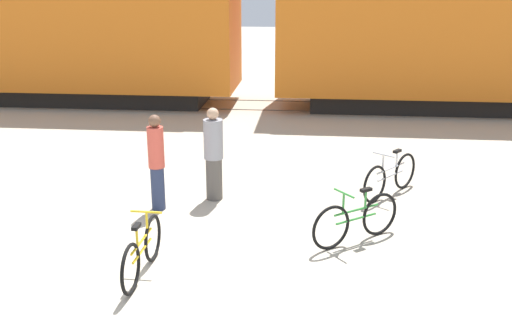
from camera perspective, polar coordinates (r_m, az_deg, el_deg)
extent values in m
plane|color=#B2A893|center=(8.79, -7.15, -10.60)|extent=(80.00, 80.00, 0.00)
cube|color=black|center=(21.29, -19.79, 6.06)|extent=(11.03, 2.20, 0.55)
cube|color=orange|center=(21.01, -20.40, 11.80)|extent=(13.14, 2.93, 3.75)
cube|color=black|center=(20.02, 21.27, 5.23)|extent=(11.03, 2.20, 0.55)
cube|color=orange|center=(19.72, 21.97, 11.33)|extent=(13.14, 2.93, 3.75)
cube|color=#4C4238|center=(18.71, -0.12, 4.80)|extent=(68.55, 0.07, 0.01)
cube|color=#4C4238|center=(20.11, 0.29, 5.70)|extent=(68.55, 0.07, 0.01)
torus|color=black|center=(11.30, 11.23, -2.28)|extent=(0.49, 0.60, 0.72)
torus|color=black|center=(12.18, 13.99, -1.03)|extent=(0.49, 0.60, 0.72)
cylinder|color=silver|center=(11.68, 12.73, -0.78)|extent=(0.61, 0.76, 0.04)
cylinder|color=silver|center=(11.72, 12.68, -1.48)|extent=(0.56, 0.70, 0.04)
cylinder|color=silver|center=(11.79, 13.25, 0.13)|extent=(0.04, 0.04, 0.30)
cube|color=black|center=(11.74, 13.31, 0.83)|extent=(0.19, 0.21, 0.05)
cylinder|color=silver|center=(11.39, 12.00, -0.31)|extent=(0.04, 0.04, 0.34)
cylinder|color=silver|center=(11.34, 12.06, 0.50)|extent=(0.38, 0.31, 0.03)
torus|color=black|center=(9.07, -9.81, -7.33)|extent=(0.08, 0.71, 0.70)
torus|color=black|center=(8.24, -11.86, -10.13)|extent=(0.08, 0.71, 0.70)
cylinder|color=gold|center=(8.57, -10.85, -7.58)|extent=(0.07, 0.86, 0.04)
cylinder|color=gold|center=(8.64, -10.79, -8.47)|extent=(0.07, 0.78, 0.04)
cylinder|color=gold|center=(8.36, -11.28, -7.15)|extent=(0.04, 0.04, 0.29)
cube|color=black|center=(8.31, -11.34, -6.23)|extent=(0.09, 0.20, 0.05)
cylinder|color=gold|center=(8.74, -10.35, -5.88)|extent=(0.04, 0.04, 0.33)
cylinder|color=gold|center=(8.68, -10.41, -4.89)|extent=(0.46, 0.05, 0.03)
torus|color=black|center=(9.33, 7.16, -6.41)|extent=(0.60, 0.48, 0.72)
torus|color=black|center=(9.95, 11.70, -5.08)|extent=(0.60, 0.48, 0.72)
cylinder|color=#338C38|center=(9.56, 9.56, -4.71)|extent=(0.72, 0.57, 0.04)
cylinder|color=#338C38|center=(9.62, 9.51, -5.54)|extent=(0.66, 0.52, 0.04)
cylinder|color=#338C38|center=(9.62, 10.39, -3.65)|extent=(0.04, 0.04, 0.30)
cube|color=black|center=(9.57, 10.44, -2.81)|extent=(0.21, 0.19, 0.05)
cylinder|color=#338C38|center=(9.33, 8.33, -4.11)|extent=(0.04, 0.04, 0.34)
cylinder|color=#338C38|center=(9.27, 8.37, -3.15)|extent=(0.31, 0.38, 0.03)
cylinder|color=#514C47|center=(11.29, -4.00, -1.78)|extent=(0.31, 0.31, 0.80)
cylinder|color=gray|center=(11.06, -4.08, 1.99)|extent=(0.36, 0.36, 0.74)
sphere|color=tan|center=(10.94, -4.14, 4.42)|extent=(0.22, 0.22, 0.22)
cylinder|color=#283351|center=(10.93, -9.33, -2.66)|extent=(0.25, 0.25, 0.80)
cylinder|color=#CC4C3D|center=(10.69, -9.53, 1.20)|extent=(0.29, 0.29, 0.74)
sphere|color=brown|center=(10.57, -9.66, 3.69)|extent=(0.22, 0.22, 0.22)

